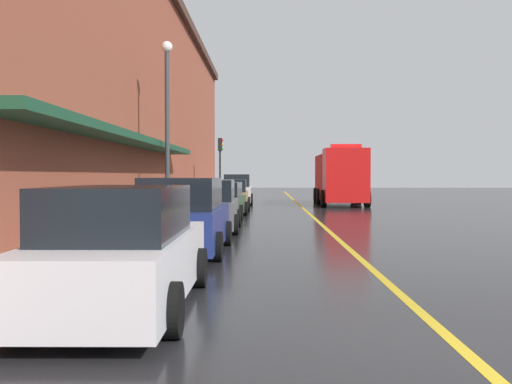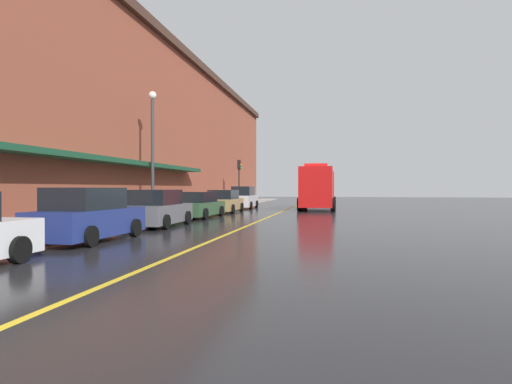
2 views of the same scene
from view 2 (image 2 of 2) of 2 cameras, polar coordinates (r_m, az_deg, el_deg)
ground_plane at (r=29.99m, az=2.84°, el=-2.82°), size 112.00×112.00×0.00m
sidewalk_left at (r=31.45m, az=-8.43°, el=-2.53°), size 2.40×70.00×0.15m
lane_center_stripe at (r=29.99m, az=2.84°, el=-2.82°), size 0.16×70.00×0.01m
brick_building_left at (r=33.88m, az=-20.68°, el=7.99°), size 13.15×64.00×12.32m
parked_car_1 at (r=15.42m, az=-21.19°, el=-2.96°), size 2.08×4.58×1.77m
parked_car_2 at (r=20.23m, az=-12.80°, el=-2.23°), size 2.09×4.46×1.68m
parked_car_3 at (r=25.76m, az=-7.69°, el=-1.76°), size 2.25×4.86×1.53m
parked_car_4 at (r=31.26m, az=-4.19°, el=-1.29°), size 2.15×4.88×1.62m
parked_car_5 at (r=37.18m, az=-1.65°, el=-0.83°), size 2.03×4.64×1.88m
fire_truck at (r=35.60m, az=8.15°, el=0.45°), size 2.83×7.83×3.59m
parking_meter_0 at (r=27.62m, az=-9.31°, el=-0.92°), size 0.14×0.18×1.33m
street_lamp_left at (r=24.74m, az=-13.45°, el=6.65°), size 0.44×0.44×6.94m
traffic_light_near at (r=41.85m, az=-2.23°, el=2.45°), size 0.38×0.36×4.30m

